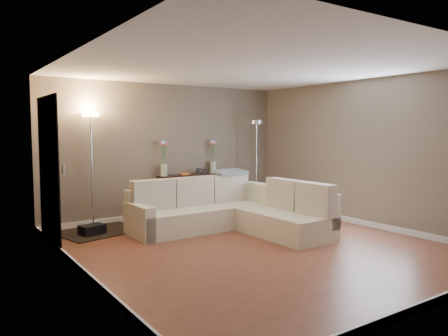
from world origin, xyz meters
TOP-DOWN VIEW (x-y plane):
  - floor at (0.00, 0.00)m, footprint 5.00×5.50m
  - ceiling at (0.00, 0.00)m, footprint 5.00×5.50m
  - wall_back at (0.00, 2.76)m, footprint 5.00×0.02m
  - wall_front at (0.00, -2.76)m, footprint 5.00×0.02m
  - wall_left at (-2.51, 0.00)m, footprint 0.02×5.50m
  - wall_right at (2.51, 0.00)m, footprint 0.02×5.50m
  - baseboard_back at (0.00, 2.73)m, footprint 5.00×0.03m
  - baseboard_front at (0.00, -2.73)m, footprint 5.00×0.03m
  - baseboard_left at (-2.48, 0.00)m, footprint 0.03×5.50m
  - baseboard_right at (2.48, 0.00)m, footprint 0.03×5.50m
  - doorway at (-2.48, 1.70)m, footprint 0.02×1.20m
  - switch_plate at (-2.48, 0.85)m, footprint 0.02×0.08m
  - sectional_sofa at (0.29, 1.04)m, footprint 2.54×2.42m
  - throw_blanket at (0.72, 1.67)m, footprint 0.66×0.41m
  - console_table at (0.32, 2.62)m, footprint 1.35×0.38m
  - leaning_mirror at (0.39, 2.79)m, footprint 0.95×0.06m
  - table_decor at (0.39, 2.58)m, footprint 0.57×0.13m
  - flower_vase_left at (-0.17, 2.61)m, footprint 0.15×0.13m
  - flower_vase_right at (0.96, 2.63)m, footprint 0.15×0.13m
  - floor_lamp_lit at (-1.57, 2.61)m, footprint 0.35×0.35m
  - floor_lamp_unlit at (1.80, 2.24)m, footprint 0.29×0.29m
  - charcoal_rug at (-1.58, 2.21)m, footprint 1.52×1.28m
  - black_bag at (-1.77, 2.03)m, footprint 0.43×0.35m

SIDE VIEW (x-z plane):
  - floor at x=0.00m, z-range -0.01..0.00m
  - charcoal_rug at x=-1.58m, z-range 0.00..0.02m
  - black_bag at x=-1.77m, z-range -0.07..0.17m
  - baseboard_back at x=0.00m, z-range 0.00..0.10m
  - baseboard_front at x=0.00m, z-range 0.00..0.10m
  - baseboard_left at x=-2.48m, z-range 0.00..0.10m
  - baseboard_right at x=2.48m, z-range 0.00..0.10m
  - sectional_sofa at x=0.29m, z-range -0.12..0.77m
  - console_table at x=0.32m, z-range 0.05..0.88m
  - table_decor at x=0.39m, z-range 0.78..0.92m
  - throw_blanket at x=0.72m, z-range 0.89..0.98m
  - doorway at x=-2.48m, z-range 0.00..2.20m
  - flower_vase_left at x=-0.17m, z-range 0.76..1.47m
  - flower_vase_right at x=0.96m, z-range 0.76..1.47m
  - leaning_mirror at x=0.39m, z-range 0.82..1.57m
  - switch_plate at x=-2.48m, z-range 1.14..1.26m
  - wall_back at x=0.00m, z-range 0.00..2.60m
  - wall_front at x=0.00m, z-range 0.00..2.60m
  - wall_left at x=-2.51m, z-range 0.00..2.60m
  - wall_right at x=2.51m, z-range 0.00..2.60m
  - floor_lamp_unlit at x=1.80m, z-range 0.40..2.31m
  - floor_lamp_lit at x=-1.57m, z-range 0.42..2.45m
  - ceiling at x=0.00m, z-range 2.60..2.61m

